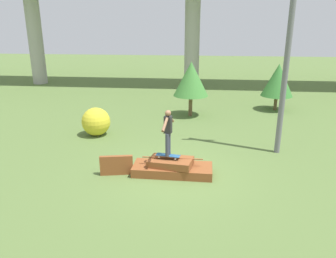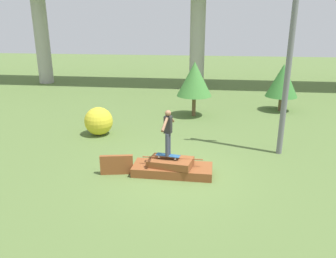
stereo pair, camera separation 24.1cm
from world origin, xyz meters
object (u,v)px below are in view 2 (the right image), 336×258
at_px(skateboard, 168,155).
at_px(tree_behind_left, 195,79).
at_px(bush_yellow_flowering, 99,121).
at_px(utility_pole, 291,40).
at_px(tree_behind_right, 283,81).
at_px(skater, 168,130).

xyz_separation_m(skateboard, tree_behind_left, (0.43, 7.02, 1.29)).
bearing_deg(bush_yellow_flowering, skateboard, -44.95).
xyz_separation_m(utility_pole, bush_yellow_flowering, (-7.37, 1.19, -3.48)).
distance_m(tree_behind_right, bush_yellow_flowering, 10.10).
relative_size(skateboard, skater, 0.55).
bearing_deg(skateboard, skater, 165.96).
distance_m(utility_pole, bush_yellow_flowering, 8.23).
relative_size(tree_behind_left, bush_yellow_flowering, 2.31).
distance_m(utility_pole, tree_behind_left, 6.25).
height_order(tree_behind_right, bush_yellow_flowering, tree_behind_right).
relative_size(skateboard, utility_pole, 0.10).
bearing_deg(skater, utility_pole, 30.47).
relative_size(tree_behind_right, bush_yellow_flowering, 2.11).
xyz_separation_m(skateboard, bush_yellow_flowering, (-3.48, 3.47, -0.03)).
bearing_deg(bush_yellow_flowering, skater, -44.95).
relative_size(skateboard, tree_behind_left, 0.29).
bearing_deg(skateboard, bush_yellow_flowering, 135.05).
bearing_deg(skateboard, tree_behind_right, 59.73).
relative_size(skater, tree_behind_left, 0.52).
height_order(skateboard, bush_yellow_flowering, bush_yellow_flowering).
xyz_separation_m(skateboard, skater, (-0.00, 0.00, 0.85)).
bearing_deg(tree_behind_left, bush_yellow_flowering, -137.74).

